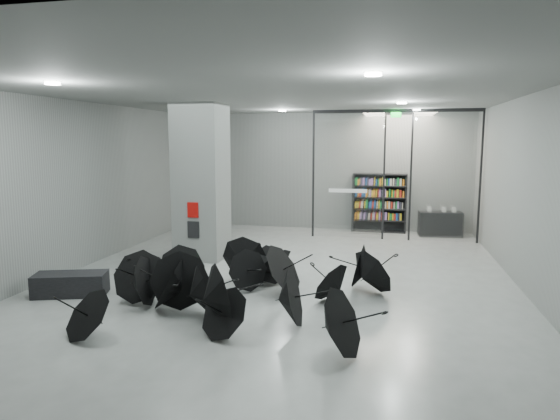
% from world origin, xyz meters
% --- Properties ---
extents(room, '(14.00, 14.02, 4.01)m').
position_xyz_m(room, '(0.00, 0.00, 2.84)').
color(room, gray).
rests_on(room, ground).
extents(column, '(1.20, 1.20, 4.00)m').
position_xyz_m(column, '(-2.50, 2.00, 2.00)').
color(column, slate).
rests_on(column, ground).
extents(fire_cabinet, '(0.28, 0.04, 0.38)m').
position_xyz_m(fire_cabinet, '(-2.50, 1.38, 1.35)').
color(fire_cabinet, '#A50A07').
rests_on(fire_cabinet, column).
extents(info_panel, '(0.30, 0.03, 0.42)m').
position_xyz_m(info_panel, '(-2.50, 1.38, 0.85)').
color(info_panel, black).
rests_on(info_panel, column).
extents(exit_sign, '(0.30, 0.06, 0.15)m').
position_xyz_m(exit_sign, '(2.40, 5.30, 3.82)').
color(exit_sign, '#0CE533').
rests_on(exit_sign, room).
extents(glass_partition, '(5.06, 0.08, 4.00)m').
position_xyz_m(glass_partition, '(2.39, 5.50, 2.18)').
color(glass_partition, silver).
rests_on(glass_partition, ground).
extents(bench, '(1.50, 1.00, 0.45)m').
position_xyz_m(bench, '(-3.90, -1.62, 0.22)').
color(bench, black).
rests_on(bench, ground).
extents(bookshelf, '(1.80, 0.44, 1.97)m').
position_xyz_m(bookshelf, '(1.96, 6.75, 0.98)').
color(bookshelf, black).
rests_on(bookshelf, ground).
extents(shop_counter, '(1.38, 0.67, 0.80)m').
position_xyz_m(shop_counter, '(3.91, 6.39, 0.40)').
color(shop_counter, black).
rests_on(shop_counter, ground).
extents(umbrella_cluster, '(5.83, 4.81, 1.30)m').
position_xyz_m(umbrella_cluster, '(-0.52, -1.50, 0.31)').
color(umbrella_cluster, black).
rests_on(umbrella_cluster, ground).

